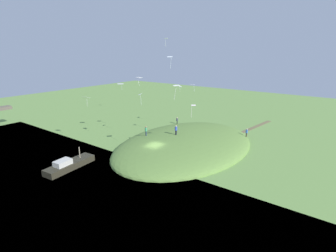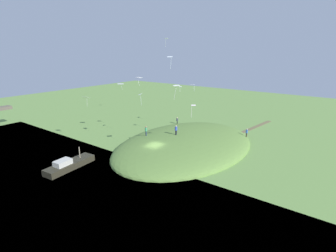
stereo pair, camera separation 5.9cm
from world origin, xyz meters
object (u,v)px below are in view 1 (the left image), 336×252
person_with_child (146,130)px  kite_6 (166,39)px  kite_4 (180,87)px  kite_5 (176,86)px  kite_8 (139,78)px  kite_3 (170,58)px  kite_9 (193,106)px  person_on_hilltop (176,129)px  kite_7 (140,95)px  person_walking_path (247,132)px  person_watching_kites (177,120)px  kite_0 (86,97)px  kite_1 (192,85)px  boat_on_lake (69,165)px  kite_2 (120,84)px

person_with_child → kite_6: 22.70m
kite_4 → kite_5: (-15.48, -9.60, 2.52)m
kite_8 → kite_3: bearing=-22.9°
kite_4 → kite_9: size_ratio=0.59×
person_on_hilltop → kite_8: size_ratio=1.38×
person_on_hilltop → kite_7: size_ratio=0.80×
person_walking_path → kite_3: kite_3 is taller
person_watching_kites → kite_9: bearing=166.1°
kite_3 → kite_8: size_ratio=1.60×
person_on_hilltop → person_watching_kites: 14.60m
kite_8 → kite_9: (3.59, -8.07, -4.27)m
kite_3 → kite_6: (12.31, 9.99, 3.58)m
person_with_child → kite_3: size_ratio=0.90×
kite_6 → kite_5: bearing=-139.7°
kite_4 → person_watching_kites: bearing=43.4°
kite_7 → kite_8: 7.67m
kite_0 → kite_8: bearing=-68.4°
person_watching_kites → kite_0: bearing=112.7°
person_watching_kites → kite_6: 18.45m
kite_1 → kite_3: size_ratio=0.65×
person_watching_kites → kite_4: bearing=167.7°
boat_on_lake → kite_8: kite_8 is taller
person_on_hilltop → person_with_child: bearing=129.2°
kite_3 → kite_1: bearing=-30.5°
kite_9 → boat_on_lake: bearing=141.4°
boat_on_lake → person_on_hilltop: (17.31, -7.21, 2.56)m
person_on_hilltop → kite_0: size_ratio=1.06×
kite_4 → kite_9: 15.42m
person_on_hilltop → kite_6: size_ratio=0.93×
kite_0 → kite_2: bearing=-13.3°
person_watching_kites → kite_2: kite_2 is taller
kite_8 → kite_1: bearing=-26.2°
person_walking_path → person_watching_kites: size_ratio=1.06×
kite_7 → kite_9: 12.50m
kite_1 → kite_9: 7.08m
kite_9 → kite_6: bearing=48.3°
kite_8 → kite_9: size_ratio=0.64×
kite_1 → kite_3: (-3.78, 2.22, 4.75)m
person_with_child → kite_7: size_ratio=0.83×
person_watching_kites → kite_6: bearing=39.2°
kite_6 → kite_1: bearing=-124.9°
kite_5 → person_walking_path: bearing=-16.8°
person_on_hilltop → kite_8: 11.57m
person_watching_kites → kite_1: kite_1 is taller
boat_on_lake → kite_5: kite_5 is taller
person_watching_kites → kite_7: 15.05m
person_walking_path → kite_6: bearing=-164.4°
person_on_hilltop → kite_4: bearing=40.7°
kite_3 → person_watching_kites: bearing=29.0°
kite_0 → kite_7: size_ratio=0.75×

